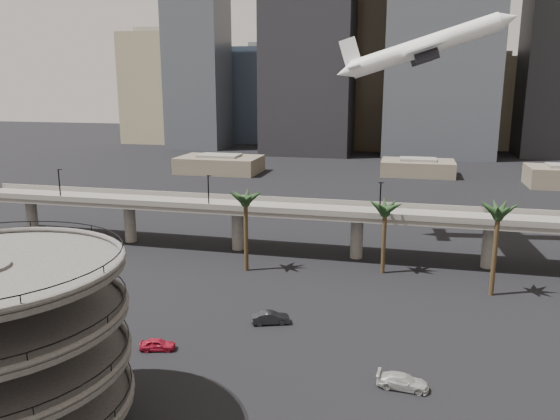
% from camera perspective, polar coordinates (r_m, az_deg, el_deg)
% --- Properties ---
extents(overpass, '(130.00, 9.30, 14.70)m').
position_cam_1_polar(overpass, '(97.85, 1.67, -0.44)').
color(overpass, slate).
rests_on(overpass, ground).
extents(palm_trees, '(42.40, 10.40, 14.00)m').
position_cam_1_polar(palm_trees, '(85.05, 9.51, 0.15)').
color(palm_trees, '#46361E').
rests_on(palm_trees, ground).
extents(low_buildings, '(135.00, 27.50, 6.80)m').
position_cam_1_polar(low_buildings, '(182.92, 9.45, 4.30)').
color(low_buildings, brown).
rests_on(low_buildings, ground).
extents(skyline, '(269.00, 86.00, 123.05)m').
position_cam_1_polar(skyline, '(255.69, 13.04, 16.06)').
color(skyline, gray).
rests_on(skyline, ground).
extents(airborne_jet, '(32.19, 28.71, 12.98)m').
position_cam_1_polar(airborne_jet, '(105.40, 14.73, 16.10)').
color(airborne_jet, white).
rests_on(airborne_jet, ground).
extents(car_a, '(4.38, 2.63, 1.40)m').
position_cam_1_polar(car_a, '(66.61, -12.69, -13.54)').
color(car_a, '#BD1B36').
rests_on(car_a, ground).
extents(car_b, '(5.18, 3.23, 1.61)m').
position_cam_1_polar(car_b, '(71.47, -0.98, -11.19)').
color(car_b, black).
rests_on(car_b, ground).
extents(car_c, '(5.36, 2.50, 1.51)m').
position_cam_1_polar(car_c, '(59.20, 12.71, -17.07)').
color(car_c, '#B6B7B3').
rests_on(car_c, ground).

